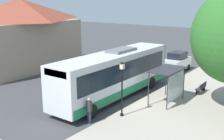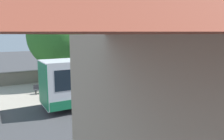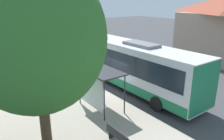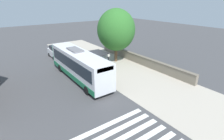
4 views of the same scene
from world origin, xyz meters
The scene contains 9 objects.
ground_plane centered at (0.00, 0.00, 0.00)m, with size 120.00×120.00×0.00m, color #424244.
sidewalk_plaza centered at (-4.50, 0.00, 0.01)m, with size 9.00×44.00×0.02m.
stone_wall centered at (-8.55, 0.00, 0.71)m, with size 0.60×20.00×1.41m.
bus centered at (1.97, -0.19, 1.98)m, with size 2.76×12.49×3.83m.
bus_shelter centered at (-2.08, -1.58, 2.18)m, with size 1.81×3.25×2.62m.
pedestrian centered at (0.34, 4.85, 1.03)m, with size 0.34×0.23×1.74m.
bench centered at (-3.36, -5.30, 0.48)m, with size 0.40×1.69×0.88m.
street_lamp_near centered at (-0.67, 2.66, 2.26)m, with size 0.28×0.28×3.78m.
shade_tree centered at (-6.14, -3.09, 5.24)m, with size 6.06×6.06×8.59m.
Camera 2 is at (16.91, -9.39, 5.39)m, focal length 35.00 mm.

